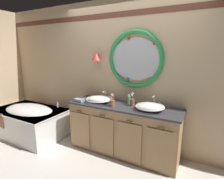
# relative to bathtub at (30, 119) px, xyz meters

# --- Properties ---
(ground_plane) EXTENTS (14.00, 14.00, 0.00)m
(ground_plane) POSITION_rel_bathtub_xyz_m (1.90, 0.05, -0.34)
(ground_plane) COLOR silver
(back_wall_assembly) EXTENTS (6.40, 0.26, 2.60)m
(back_wall_assembly) POSITION_rel_bathtub_xyz_m (1.91, 0.64, 0.98)
(back_wall_assembly) COLOR #D6B78E
(back_wall_assembly) RESTS_ON ground_plane
(vanity_counter) EXTENTS (1.89, 0.59, 0.85)m
(vanity_counter) POSITION_rel_bathtub_xyz_m (1.97, 0.33, 0.09)
(vanity_counter) COLOR tan
(vanity_counter) RESTS_ON ground_plane
(bathtub) EXTENTS (1.52, 0.94, 0.66)m
(bathtub) POSITION_rel_bathtub_xyz_m (0.00, 0.00, 0.00)
(bathtub) COLOR white
(bathtub) RESTS_ON ground_plane
(sink_basin_left) EXTENTS (0.45, 0.45, 0.10)m
(sink_basin_left) POSITION_rel_bathtub_xyz_m (1.52, 0.30, 0.56)
(sink_basin_left) COLOR white
(sink_basin_left) RESTS_ON vanity_counter
(sink_basin_right) EXTENTS (0.44, 0.44, 0.11)m
(sink_basin_right) POSITION_rel_bathtub_xyz_m (2.43, 0.30, 0.57)
(sink_basin_right) COLOR white
(sink_basin_right) RESTS_ON vanity_counter
(faucet_set_left) EXTENTS (0.20, 0.13, 0.16)m
(faucet_set_left) POSITION_rel_bathtub_xyz_m (1.52, 0.52, 0.58)
(faucet_set_left) COLOR silver
(faucet_set_left) RESTS_ON vanity_counter
(faucet_set_right) EXTENTS (0.24, 0.13, 0.18)m
(faucet_set_right) POSITION_rel_bathtub_xyz_m (2.43, 0.52, 0.58)
(faucet_set_right) COLOR silver
(faucet_set_right) RESTS_ON vanity_counter
(toothbrush_holder_left) EXTENTS (0.09, 0.09, 0.22)m
(toothbrush_holder_left) POSITION_rel_bathtub_xyz_m (1.84, 0.19, 0.57)
(toothbrush_holder_left) COLOR #996647
(toothbrush_holder_left) RESTS_ON vanity_counter
(toothbrush_holder_right) EXTENTS (0.09, 0.09, 0.22)m
(toothbrush_holder_right) POSITION_rel_bathtub_xyz_m (2.11, 0.38, 0.57)
(toothbrush_holder_right) COLOR #996647
(toothbrush_holder_right) RESTS_ON vanity_counter
(soap_dispenser) EXTENTS (0.06, 0.07, 0.16)m
(soap_dispenser) POSITION_rel_bathtub_xyz_m (2.01, 0.46, 0.58)
(soap_dispenser) COLOR #6BAD66
(soap_dispenser) RESTS_ON vanity_counter
(folded_hand_towel) EXTENTS (0.18, 0.12, 0.05)m
(folded_hand_towel) POSITION_rel_bathtub_xyz_m (1.19, 0.16, 0.53)
(folded_hand_towel) COLOR #7593A8
(folded_hand_towel) RESTS_ON vanity_counter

